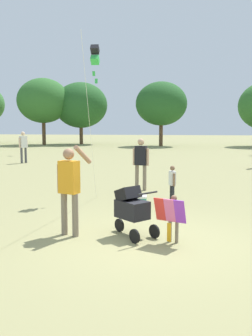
{
  "coord_description": "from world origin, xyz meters",
  "views": [
    {
      "loc": [
        0.4,
        -7.17,
        2.32
      ],
      "look_at": [
        -0.58,
        1.1,
        1.3
      ],
      "focal_mm": 40.61,
      "sensor_mm": 36.0,
      "label": 1
    }
  ],
  "objects_px": {
    "child_with_butterfly_kite": "(173,214)",
    "kite_adult_black": "(95,56)",
    "person_adult_flyer": "(69,183)",
    "person_back_turned": "(23,145)",
    "person_couple_left": "(172,181)",
    "stroller": "(132,207)",
    "person_red_shirt": "(141,160)",
    "cooler_box": "(138,202)"
  },
  "relations": [
    {
      "from": "child_with_butterfly_kite",
      "to": "person_adult_flyer",
      "type": "relative_size",
      "value": 0.5
    },
    {
      "from": "person_red_shirt",
      "to": "person_back_turned",
      "type": "relative_size",
      "value": 0.99
    },
    {
      "from": "child_with_butterfly_kite",
      "to": "cooler_box",
      "type": "bearing_deg",
      "value": 107.75
    },
    {
      "from": "child_with_butterfly_kite",
      "to": "stroller",
      "type": "height_order",
      "value": "stroller"
    },
    {
      "from": "child_with_butterfly_kite",
      "to": "person_back_turned",
      "type": "bearing_deg",
      "value": 121.88
    },
    {
      "from": "person_adult_flyer",
      "to": "person_couple_left",
      "type": "distance_m",
      "value": 3.94
    },
    {
      "from": "person_couple_left",
      "to": "stroller",
      "type": "bearing_deg",
      "value": -104.4
    },
    {
      "from": "child_with_butterfly_kite",
      "to": "cooler_box",
      "type": "height_order",
      "value": "child_with_butterfly_kite"
    },
    {
      "from": "stroller",
      "to": "kite_adult_black",
      "type": "bearing_deg",
      "value": 111.4
    },
    {
      "from": "kite_adult_black",
      "to": "person_couple_left",
      "type": "height_order",
      "value": "kite_adult_black"
    },
    {
      "from": "person_couple_left",
      "to": "person_back_turned",
      "type": "relative_size",
      "value": 0.61
    },
    {
      "from": "kite_adult_black",
      "to": "person_red_shirt",
      "type": "distance_m",
      "value": 3.72
    },
    {
      "from": "person_adult_flyer",
      "to": "person_back_turned",
      "type": "distance_m",
      "value": 14.44
    },
    {
      "from": "person_adult_flyer",
      "to": "person_couple_left",
      "type": "bearing_deg",
      "value": 57.89
    },
    {
      "from": "stroller",
      "to": "person_adult_flyer",
      "type": "bearing_deg",
      "value": -175.64
    },
    {
      "from": "child_with_butterfly_kite",
      "to": "person_couple_left",
      "type": "bearing_deg",
      "value": 90.0
    },
    {
      "from": "child_with_butterfly_kite",
      "to": "person_couple_left",
      "type": "relative_size",
      "value": 0.86
    },
    {
      "from": "stroller",
      "to": "child_with_butterfly_kite",
      "type": "bearing_deg",
      "value": -22.98
    },
    {
      "from": "child_with_butterfly_kite",
      "to": "person_couple_left",
      "type": "xyz_separation_m",
      "value": [
        -0.0,
        3.57,
        0.07
      ]
    },
    {
      "from": "stroller",
      "to": "kite_adult_black",
      "type": "xyz_separation_m",
      "value": [
        -1.48,
        3.78,
        3.62
      ]
    },
    {
      "from": "stroller",
      "to": "person_couple_left",
      "type": "xyz_separation_m",
      "value": [
        0.83,
        3.22,
        0.03
      ]
    },
    {
      "from": "child_with_butterfly_kite",
      "to": "kite_adult_black",
      "type": "xyz_separation_m",
      "value": [
        -2.31,
        4.13,
        3.66
      ]
    },
    {
      "from": "stroller",
      "to": "kite_adult_black",
      "type": "relative_size",
      "value": 0.23
    },
    {
      "from": "person_red_shirt",
      "to": "person_back_turned",
      "type": "distance_m",
      "value": 10.58
    },
    {
      "from": "person_adult_flyer",
      "to": "stroller",
      "type": "height_order",
      "value": "person_adult_flyer"
    },
    {
      "from": "stroller",
      "to": "person_back_turned",
      "type": "bearing_deg",
      "value": 119.89
    },
    {
      "from": "person_adult_flyer",
      "to": "person_back_turned",
      "type": "bearing_deg",
      "value": 115.38
    },
    {
      "from": "child_with_butterfly_kite",
      "to": "stroller",
      "type": "distance_m",
      "value": 0.9
    },
    {
      "from": "child_with_butterfly_kite",
      "to": "kite_adult_black",
      "type": "distance_m",
      "value": 5.98
    },
    {
      "from": "stroller",
      "to": "person_couple_left",
      "type": "bearing_deg",
      "value": 75.6
    },
    {
      "from": "stroller",
      "to": "person_back_turned",
      "type": "distance_m",
      "value": 14.94
    },
    {
      "from": "person_adult_flyer",
      "to": "kite_adult_black",
      "type": "relative_size",
      "value": 0.41
    },
    {
      "from": "stroller",
      "to": "kite_adult_black",
      "type": "distance_m",
      "value": 5.43
    },
    {
      "from": "kite_adult_black",
      "to": "child_with_butterfly_kite",
      "type": "bearing_deg",
      "value": -60.79
    },
    {
      "from": "person_couple_left",
      "to": "kite_adult_black",
      "type": "bearing_deg",
      "value": 166.52
    },
    {
      "from": "person_couple_left",
      "to": "person_back_turned",
      "type": "bearing_deg",
      "value": 130.38
    },
    {
      "from": "stroller",
      "to": "cooler_box",
      "type": "relative_size",
      "value": 2.3
    },
    {
      "from": "person_adult_flyer",
      "to": "person_back_turned",
      "type": "height_order",
      "value": "person_adult_flyer"
    },
    {
      "from": "person_couple_left",
      "to": "person_adult_flyer",
      "type": "bearing_deg",
      "value": -122.11
    },
    {
      "from": "person_couple_left",
      "to": "person_red_shirt",
      "type": "bearing_deg",
      "value": 117.83
    },
    {
      "from": "kite_adult_black",
      "to": "person_red_shirt",
      "type": "relative_size",
      "value": 2.6
    },
    {
      "from": "person_adult_flyer",
      "to": "child_with_butterfly_kite",
      "type": "bearing_deg",
      "value": -6.99
    }
  ]
}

